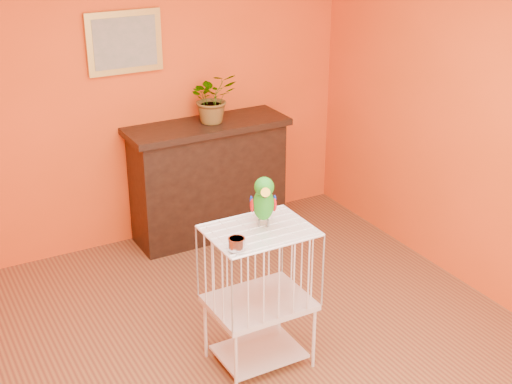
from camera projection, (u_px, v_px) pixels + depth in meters
ground at (260, 377)px, 4.57m from camera, size 4.50×4.50×0.00m
room_shell at (260, 145)px, 3.94m from camera, size 4.50×4.50×4.50m
console_cabinet at (208, 180)px, 6.24m from camera, size 1.40×0.50×1.04m
potted_plant at (212, 102)px, 6.01m from camera, size 0.43×0.47×0.34m
framed_picture at (125, 42)px, 5.65m from camera, size 0.62×0.04×0.50m
birdcage at (259, 296)px, 4.52m from camera, size 0.63×0.49×0.97m
feed_cup at (237, 244)px, 4.08m from camera, size 0.10×0.10×0.07m
parrot at (264, 201)px, 4.31m from camera, size 0.20×0.30×0.34m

